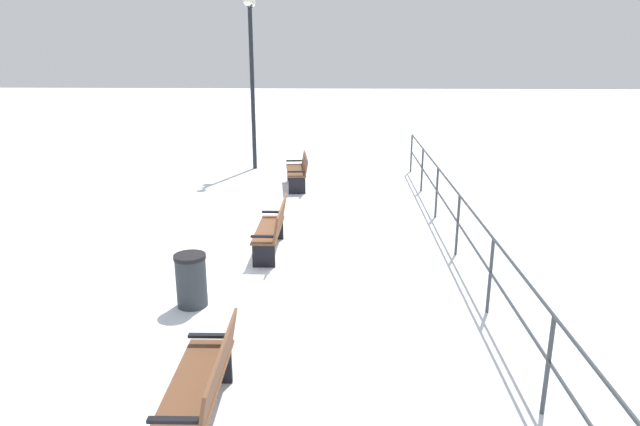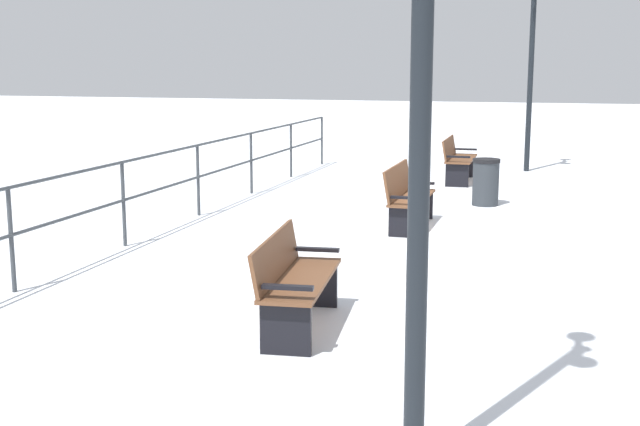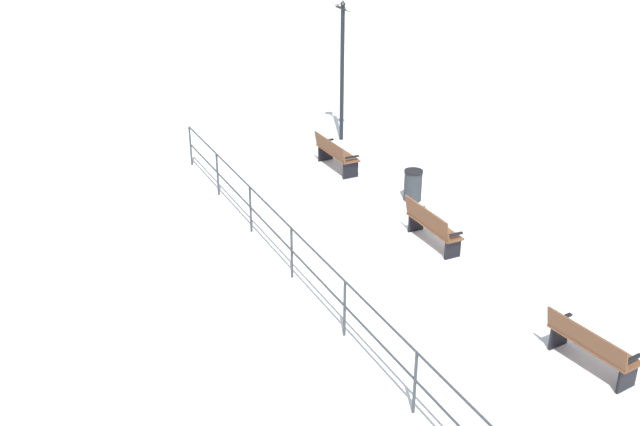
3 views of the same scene
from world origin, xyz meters
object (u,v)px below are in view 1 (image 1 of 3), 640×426
at_px(bench_third, 203,383).
at_px(bench_nearest, 299,170).
at_px(lamppost_near, 251,59).
at_px(bench_second, 273,227).
at_px(trash_bin, 191,280).

bearing_deg(bench_third, bench_nearest, -92.36).
bearing_deg(lamppost_near, bench_third, 95.96).
distance_m(bench_second, bench_third, 4.99).
relative_size(bench_second, bench_third, 0.99).
distance_m(bench_second, trash_bin, 2.46).
height_order(bench_second, trash_bin, bench_second).
bearing_deg(bench_nearest, trash_bin, 75.14).
bearing_deg(lamppost_near, bench_nearest, 122.76).
height_order(lamppost_near, trash_bin, lamppost_near).
height_order(bench_second, bench_third, bench_second).
height_order(bench_third, trash_bin, bench_third).
xyz_separation_m(bench_second, trash_bin, (0.95, 2.27, -0.08)).
distance_m(bench_third, lamppost_near, 12.75).
bearing_deg(bench_second, trash_bin, 67.27).
xyz_separation_m(bench_nearest, bench_second, (0.11, 5.00, 0.02)).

